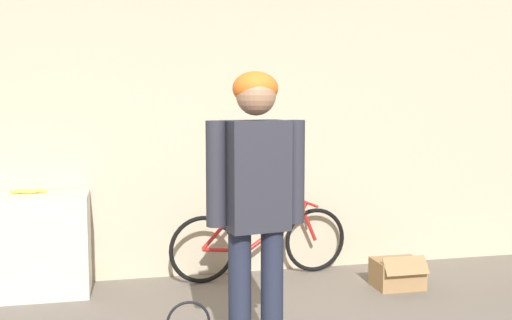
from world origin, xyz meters
TOP-DOWN VIEW (x-y plane):
  - wall_back at (0.00, 2.96)m, footprint 8.00×0.07m
  - side_shelf at (-1.59, 2.66)m, footprint 1.04×0.50m
  - person at (-0.03, 0.92)m, footprint 0.58×0.29m
  - bicycle at (0.42, 2.73)m, footprint 1.68×0.46m
  - banana at (-1.55, 2.73)m, footprint 0.32×0.09m
  - cardboard_box at (1.50, 2.18)m, footprint 0.40×0.37m

SIDE VIEW (x-z plane):
  - cardboard_box at x=1.50m, z-range -0.03..0.27m
  - bicycle at x=0.42m, z-range -0.01..0.67m
  - side_shelf at x=-1.59m, z-range 0.00..0.84m
  - banana at x=-1.55m, z-range 0.84..0.87m
  - person at x=-0.03m, z-range 0.20..1.97m
  - wall_back at x=0.00m, z-range 0.00..2.60m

